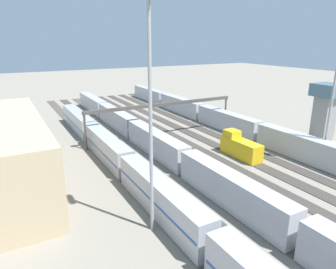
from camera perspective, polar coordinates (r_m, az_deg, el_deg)
name	(u,v)px	position (r m, az deg, el deg)	size (l,w,h in m)	color
ground_plane	(175,143)	(73.36, 1.31, -1.62)	(400.00, 400.00, 0.00)	gray
track_bed_0	(232,133)	(83.13, 11.80, 0.32)	(140.00, 2.80, 0.12)	#3D3833
track_bed_1	(217,135)	(80.07, 9.07, -0.17)	(140.00, 2.80, 0.12)	#3D3833
track_bed_2	(201,138)	(77.21, 6.13, -0.71)	(140.00, 2.80, 0.12)	#3D3833
track_bed_3	(184,141)	(74.57, 2.97, -1.28)	(140.00, 2.80, 0.12)	#3D3833
track_bed_4	(166,145)	(72.18, -0.41, -1.88)	(140.00, 2.80, 0.12)	#3D3833
track_bed_5	(147,148)	(70.07, -4.01, -2.52)	(140.00, 2.80, 0.12)	#4C443D
track_bed_6	(126,152)	(68.26, -7.82, -3.18)	(140.00, 2.80, 0.12)	#3D3833
track_bed_7	(104,156)	(66.78, -11.82, -3.86)	(140.00, 2.80, 0.12)	#4C443D
train_on_track_2	(240,147)	(66.10, 13.20, -2.24)	(10.00, 3.00, 5.00)	gold
train_on_track_7	(128,167)	(53.55, -7.46, -6.07)	(95.60, 3.06, 5.00)	#A8AAB2
train_on_track_5	(156,143)	(65.08, -2.23, -1.66)	(119.80, 3.00, 5.00)	#B7BABF
train_on_track_0	(227,121)	(84.11, 10.91, 2.38)	(119.80, 3.00, 5.00)	#B7BABF
light_mast_1	(150,89)	(35.04, -3.36, 8.50)	(2.80, 0.70, 29.01)	#9EA0A5
signal_gantry	(164,107)	(76.17, -0.83, 5.12)	(0.70, 40.00, 8.80)	#4C4742
control_tower	(325,107)	(83.68, 27.14, 4.51)	(6.00, 6.00, 13.69)	gray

